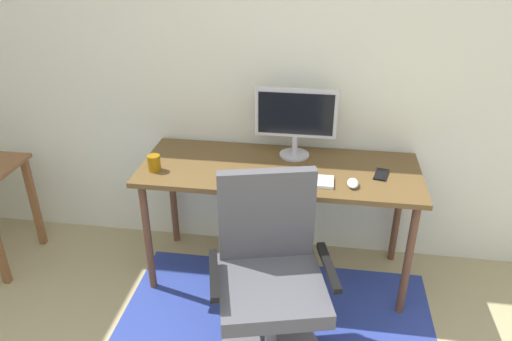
# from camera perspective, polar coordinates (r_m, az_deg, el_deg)

# --- Properties ---
(wall_back) EXTENTS (6.00, 0.10, 2.60)m
(wall_back) POSITION_cam_1_polar(r_m,az_deg,el_deg) (2.97, 5.36, 12.95)
(wall_back) COLOR silver
(wall_back) RESTS_ON ground
(desk) EXTENTS (1.61, 0.62, 0.76)m
(desk) POSITION_cam_1_polar(r_m,az_deg,el_deg) (2.84, 2.73, -0.98)
(desk) COLOR brown
(desk) RESTS_ON ground
(monitor) EXTENTS (0.48, 0.18, 0.42)m
(monitor) POSITION_cam_1_polar(r_m,az_deg,el_deg) (2.85, 4.69, 6.32)
(monitor) COLOR #B2B2B7
(monitor) RESTS_ON desk
(keyboard) EXTENTS (0.43, 0.13, 0.02)m
(keyboard) POSITION_cam_1_polar(r_m,az_deg,el_deg) (2.66, 4.46, -1.08)
(keyboard) COLOR white
(keyboard) RESTS_ON desk
(computer_mouse) EXTENTS (0.06, 0.10, 0.03)m
(computer_mouse) POSITION_cam_1_polar(r_m,az_deg,el_deg) (2.65, 11.30, -1.47)
(computer_mouse) COLOR white
(computer_mouse) RESTS_ON desk
(coffee_cup) EXTENTS (0.07, 0.07, 0.09)m
(coffee_cup) POSITION_cam_1_polar(r_m,az_deg,el_deg) (2.81, -11.87, 0.87)
(coffee_cup) COLOR #915F0B
(coffee_cup) RESTS_ON desk
(cell_phone) EXTENTS (0.10, 0.15, 0.01)m
(cell_phone) POSITION_cam_1_polar(r_m,az_deg,el_deg) (2.80, 14.49, -0.46)
(cell_phone) COLOR black
(cell_phone) RESTS_ON desk
(office_chair) EXTENTS (0.65, 0.61, 0.99)m
(office_chair) POSITION_cam_1_polar(r_m,az_deg,el_deg) (2.47, 1.63, -13.66)
(office_chair) COLOR slate
(office_chair) RESTS_ON ground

